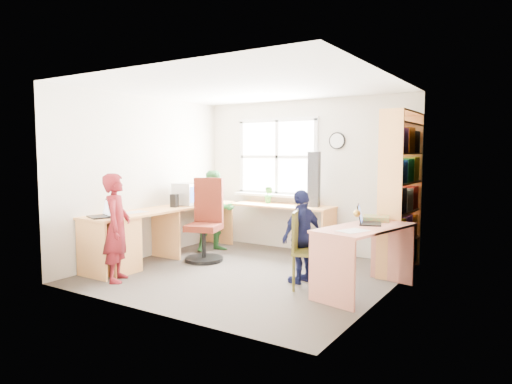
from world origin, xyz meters
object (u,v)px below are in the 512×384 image
swivel_chair (206,225)px  crt_monitor (187,194)px  right_desk (365,245)px  laptop_left (103,213)px  person_green (215,211)px  cd_tower (314,179)px  potted_plant (269,195)px  l_desk (156,233)px  person_red (117,227)px  laptop_right (366,220)px  bookshelf (401,196)px  person_navy (302,236)px  wooden_chair (305,247)px

swivel_chair → crt_monitor: (-0.56, 0.23, 0.41)m
right_desk → laptop_left: bearing=-148.4°
person_green → crt_monitor: bearing=166.6°
cd_tower → potted_plant: size_ratio=3.02×
laptop_left → cd_tower: (1.78, 2.47, 0.37)m
l_desk → swivel_chair: size_ratio=2.47×
cd_tower → person_red: bearing=-128.7°
laptop_right → swivel_chair: bearing=70.1°
bookshelf → crt_monitor: bookshelf is taller
cd_tower → person_green: cd_tower is taller
swivel_chair → laptop_left: swivel_chair is taller
potted_plant → person_navy: bearing=-47.2°
wooden_chair → person_red: 2.29m
laptop_right → person_navy: person_navy is taller
bookshelf → laptop_left: bearing=-145.0°
bookshelf → person_red: size_ratio=1.59×
swivel_chair → l_desk: bearing=-140.5°
person_red → l_desk: bearing=-23.3°
crt_monitor → laptop_right: (3.00, -0.33, -0.12)m
potted_plant → person_navy: size_ratio=0.24×
right_desk → swivel_chair: (-2.49, 0.27, -0.03)m
person_green → person_navy: (1.96, -0.83, -0.08)m
laptop_right → person_green: bearing=58.7°
bookshelf → wooden_chair: bookshelf is taller
crt_monitor → laptop_right: size_ratio=0.94×
l_desk → laptop_left: 0.84m
l_desk → laptop_left: laptop_left is taller
person_green → person_navy: person_green is taller
swivel_chair → potted_plant: (0.38, 1.16, 0.37)m
l_desk → crt_monitor: bearing=101.8°
right_desk → person_navy: (-0.77, -0.01, 0.02)m
wooden_chair → crt_monitor: crt_monitor is taller
wooden_chair → potted_plant: (-1.47, 1.64, 0.40)m
bookshelf → person_green: size_ratio=1.63×
laptop_left → wooden_chair: bearing=41.2°
cd_tower → person_green: (-1.44, -0.57, -0.52)m
right_desk → laptop_right: laptop_right is taller
right_desk → swivel_chair: 2.50m
l_desk → person_green: (0.14, 1.17, 0.19)m
laptop_left → cd_tower: size_ratio=0.48×
right_desk → wooden_chair: wooden_chair is taller
person_navy → wooden_chair: bearing=47.7°
laptop_right → bookshelf: bearing=-25.7°
potted_plant → person_green: size_ratio=0.21×
l_desk → wooden_chair: (2.23, 0.13, 0.03)m
bookshelf → potted_plant: (-2.19, 0.30, -0.11)m
laptop_left → person_red: person_red is taller
right_desk → crt_monitor: crt_monitor is taller
bookshelf → person_red: bookshelf is taller
laptop_right → potted_plant: size_ratio=1.43×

